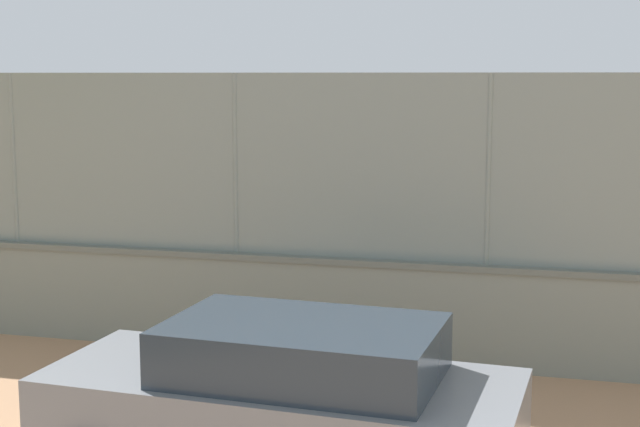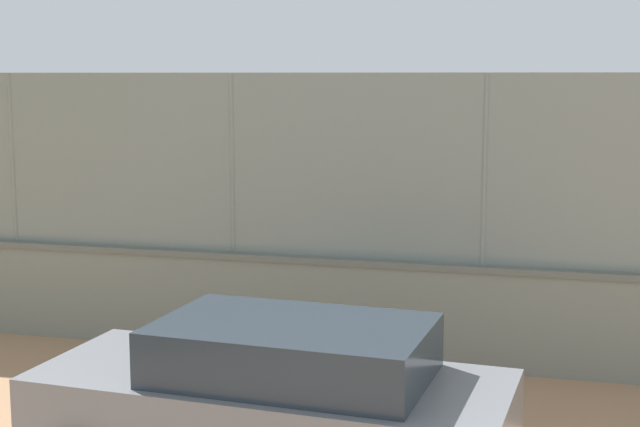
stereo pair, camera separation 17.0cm
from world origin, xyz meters
name	(u,v)px [view 2 (the right image)]	position (x,y,z in m)	size (l,w,h in m)	color
ground_plane	(391,232)	(0.00, 0.00, 0.00)	(260.00, 260.00, 0.00)	tan
perimeter_wall	(123,293)	(2.21, 10.01, 0.69)	(30.57, 1.32, 1.36)	gray
fence_panel_on_wall	(119,160)	(2.21, 10.01, 2.55)	(30.01, 1.00, 2.40)	gray
player_near_wall_returning	(210,204)	(3.48, 2.95, 0.96)	(1.14, 0.80, 1.62)	#591919
player_at_service_line	(372,199)	(0.36, 0.56, 0.84)	(0.82, 0.67, 1.46)	navy
player_crossing_court	(627,231)	(-5.02, 4.29, 0.91)	(1.07, 0.67, 1.55)	black
sports_ball	(142,259)	(4.21, 4.95, 0.09)	(0.19, 0.19, 0.19)	#3399D8
courtside_bench	(128,278)	(2.99, 8.20, 0.46)	(1.61, 0.43, 0.87)	gray
parked_car_grey	(277,399)	(-1.19, 14.03, 0.81)	(4.46, 2.28, 1.54)	slate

